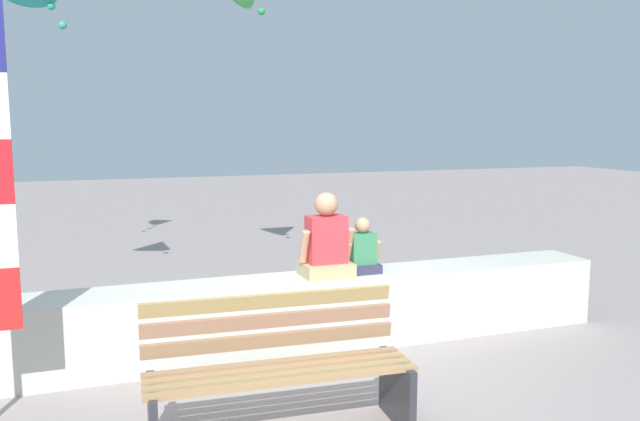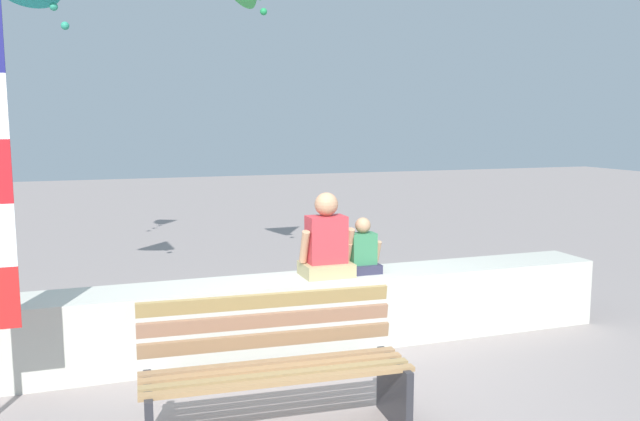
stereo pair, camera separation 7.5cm
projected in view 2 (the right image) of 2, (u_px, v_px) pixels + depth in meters
ground_plane at (329, 387)px, 5.01m from camera, size 40.00×40.00×0.00m
seawall_ledge at (295, 314)px, 5.82m from camera, size 6.09×0.57×0.65m
park_bench at (275, 371)px, 4.22m from camera, size 1.76×0.71×0.88m
person_adult at (326, 244)px, 5.84m from camera, size 0.50×0.36×0.76m
person_child at (363, 251)px, 5.97m from camera, size 0.34×0.25×0.52m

